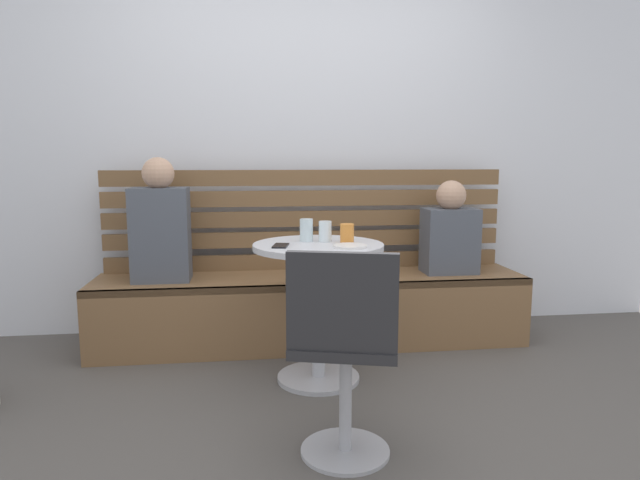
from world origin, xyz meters
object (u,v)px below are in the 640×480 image
object	(u,v)px
white_chair	(344,347)
person_adult	(160,226)
phone_on_table	(281,246)
cafe_table	(318,285)
cup_water_clear	(325,231)
cup_tumbler_orange	(347,233)
cup_glass_tall	(306,230)
booth_bench	(312,309)
plate_small	(350,246)
person_child_left	(450,233)

from	to	relation	value
white_chair	person_adult	world-z (taller)	person_adult
phone_on_table	cafe_table	bearing A→B (deg)	-149.73
cafe_table	cup_water_clear	world-z (taller)	cup_water_clear
person_adult	cup_tumbler_orange	bearing A→B (deg)	-29.28
white_chair	cup_glass_tall	xyz separation A→B (m)	(-0.05, 0.90, 0.34)
phone_on_table	booth_bench	bearing A→B (deg)	-97.48
booth_bench	phone_on_table	world-z (taller)	phone_on_table
cup_tumbler_orange	person_adult	bearing A→B (deg)	150.72
booth_bench	person_adult	world-z (taller)	person_adult
cafe_table	person_adult	bearing A→B (deg)	146.37
cup_water_clear	person_adult	bearing A→B (deg)	150.44
booth_bench	cafe_table	bearing A→B (deg)	-93.20
cup_water_clear	cup_tumbler_orange	distance (m)	0.12
person_adult	cup_glass_tall	size ratio (longest dim) A/B	6.21
booth_bench	plate_small	distance (m)	0.91
white_chair	person_adult	xyz separation A→B (m)	(-0.88, 1.40, 0.31)
cafe_table	white_chair	world-z (taller)	white_chair
person_adult	plate_small	size ratio (longest dim) A/B	4.39
booth_bench	plate_small	xyz separation A→B (m)	(0.11, -0.74, 0.52)
cafe_table	person_child_left	size ratio (longest dim) A/B	1.23
cup_glass_tall	cafe_table	bearing A→B (deg)	-60.33
cup_glass_tall	booth_bench	bearing A→B (deg)	80.37
white_chair	cup_water_clear	world-z (taller)	same
cup_glass_tall	phone_on_table	world-z (taller)	cup_glass_tall
person_adult	cup_glass_tall	bearing A→B (deg)	-30.81
person_child_left	phone_on_table	distance (m)	1.31
cup_tumbler_orange	white_chair	bearing A→B (deg)	-100.66
cup_tumbler_orange	person_child_left	bearing A→B (deg)	36.96
white_chair	cup_tumbler_orange	bearing A→B (deg)	79.34
cafe_table	cup_glass_tall	size ratio (longest dim) A/B	6.17
cafe_table	person_child_left	world-z (taller)	person_child_left
white_chair	phone_on_table	xyz separation A→B (m)	(-0.20, 0.75, 0.28)
cup_glass_tall	phone_on_table	distance (m)	0.22
cafe_table	cup_water_clear	distance (m)	0.29
cup_tumbler_orange	phone_on_table	distance (m)	0.36
cafe_table	cup_tumbler_orange	size ratio (longest dim) A/B	7.40
person_adult	cup_glass_tall	distance (m)	0.97
booth_bench	phone_on_table	bearing A→B (deg)	-109.25
plate_small	person_child_left	bearing A→B (deg)	42.80
cup_tumbler_orange	cup_glass_tall	bearing A→B (deg)	157.46
person_child_left	cup_water_clear	distance (m)	1.04
cafe_table	cup_water_clear	bearing A→B (deg)	54.16
booth_bench	phone_on_table	xyz separation A→B (m)	(-0.23, -0.66, 0.52)
person_adult	phone_on_table	distance (m)	0.95
cup_water_clear	plate_small	distance (m)	0.23
cafe_table	cup_tumbler_orange	distance (m)	0.31
person_child_left	plate_small	distance (m)	1.08
cup_glass_tall	plate_small	world-z (taller)	cup_glass_tall
cafe_table	white_chair	distance (m)	0.81
person_child_left	cup_tumbler_orange	xyz separation A→B (m)	(-0.78, -0.59, 0.09)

